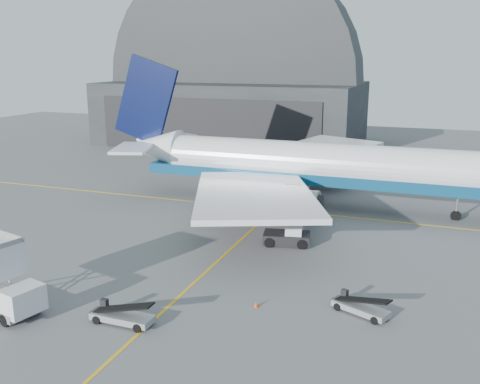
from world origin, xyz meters
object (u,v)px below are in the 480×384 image
at_px(belt_loader_a, 122,316).
at_px(belt_loader_b, 360,307).
at_px(airliner, 303,165).
at_px(pushback_tug, 288,236).

xyz_separation_m(belt_loader_a, belt_loader_b, (14.66, 6.80, -0.04)).
bearing_deg(airliner, belt_loader_a, -97.61).
bearing_deg(belt_loader_a, airliner, 82.86).
xyz_separation_m(airliner, belt_loader_a, (-4.30, -32.21, -4.37)).
distance_m(airliner, belt_loader_a, 32.79).
xyz_separation_m(airliner, belt_loader_b, (10.35, -25.42, -4.41)).
distance_m(pushback_tug, belt_loader_b, 14.46).
bearing_deg(belt_loader_a, pushback_tug, 71.68).
bearing_deg(belt_loader_a, belt_loader_b, 25.34).
bearing_deg(belt_loader_b, belt_loader_a, -131.93).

